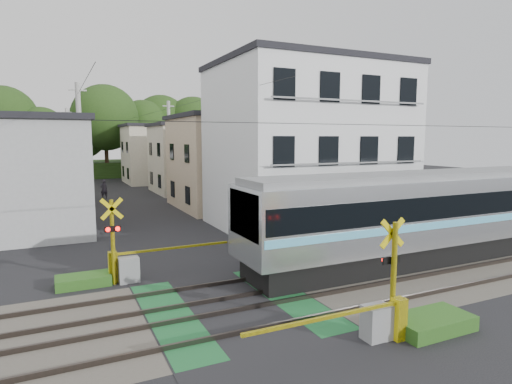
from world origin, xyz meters
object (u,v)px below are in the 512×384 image
crossing_signal_far (126,263)px  apartment_block (306,146)px  pedestrian (104,189)px  crossing_signal_near (381,313)px

crossing_signal_far → apartment_block: apartment_block is taller
crossing_signal_far → pedestrian: crossing_signal_far is taller
crossing_signal_far → apartment_block: bearing=27.8°
crossing_signal_near → crossing_signal_far: bearing=125.3°
apartment_block → pedestrian: 19.61m
apartment_block → pedestrian: size_ratio=6.16×
crossing_signal_near → apartment_block: 14.95m
crossing_signal_near → crossing_signal_far: size_ratio=1.00×
crossing_signal_far → pedestrian: bearing=86.1°
apartment_block → pedestrian: apartment_block is taller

